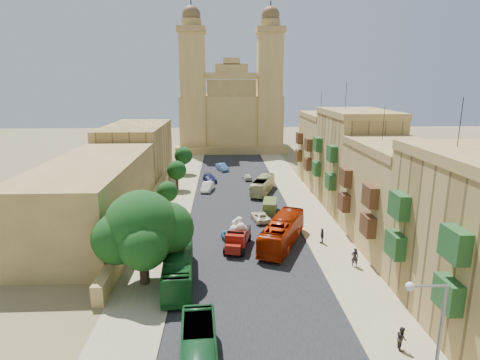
{
  "coord_description": "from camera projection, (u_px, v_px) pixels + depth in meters",
  "views": [
    {
      "loc": [
        -2.48,
        -28.94,
        17.48
      ],
      "look_at": [
        0.0,
        26.0,
        4.0
      ],
      "focal_mm": 30.0,
      "sensor_mm": 36.0,
      "label": 1
    }
  ],
  "objects": [
    {
      "name": "kerb_west",
      "position": [
        193.0,
        199.0,
        61.14
      ],
      "size": [
        0.25,
        140.0,
        0.12
      ],
      "primitive_type": "cube",
      "color": "#9C8D66",
      "rests_on": "ground"
    },
    {
      "name": "car_dkblue",
      "position": [
        210.0,
        178.0,
        71.96
      ],
      "size": [
        3.04,
        4.79,
        1.29
      ],
      "primitive_type": "imported",
      "rotation": [
        0.0,
        0.0,
        0.3
      ],
      "color": "#19204D",
      "rests_on": "ground"
    },
    {
      "name": "red_truck",
      "position": [
        238.0,
        235.0,
        43.12
      ],
      "size": [
        3.25,
        5.83,
        3.24
      ],
      "color": "maroon",
      "rests_on": "ground"
    },
    {
      "name": "streetlamp",
      "position": [
        430.0,
        337.0,
        19.81
      ],
      "size": [
        2.11,
        0.44,
        8.22
      ],
      "color": "gray",
      "rests_on": "ground"
    },
    {
      "name": "bus_red_east",
      "position": [
        282.0,
        232.0,
        43.84
      ],
      "size": [
        6.62,
        11.08,
        3.05
      ],
      "primitive_type": "imported",
      "rotation": [
        0.0,
        0.0,
        2.74
      ],
      "color": "#A12002",
      "rests_on": "ground"
    },
    {
      "name": "car_cream",
      "position": [
        260.0,
        217.0,
        51.68
      ],
      "size": [
        2.59,
        4.45,
        1.17
      ],
      "primitive_type": "imported",
      "rotation": [
        0.0,
        0.0,
        3.3
      ],
      "color": "beige",
      "rests_on": "ground"
    },
    {
      "name": "road_surface",
      "position": [
        239.0,
        199.0,
        61.46
      ],
      "size": [
        14.0,
        140.0,
        0.01
      ],
      "primitive_type": "cube",
      "color": "black",
      "rests_on": "ground"
    },
    {
      "name": "ficus_tree",
      "position": [
        143.0,
        230.0,
        34.62
      ],
      "size": [
        8.53,
        7.85,
        8.53
      ],
      "color": "#35271A",
      "rests_on": "ground"
    },
    {
      "name": "bus_green_north",
      "position": [
        178.0,
        266.0,
        35.82
      ],
      "size": [
        3.17,
        10.69,
        2.94
      ],
      "primitive_type": "imported",
      "rotation": [
        0.0,
        0.0,
        0.07
      ],
      "color": "#175B20",
      "rests_on": "ground"
    },
    {
      "name": "car_blue_a",
      "position": [
        233.0,
        238.0,
        44.47
      ],
      "size": [
        2.94,
        4.06,
        1.28
      ],
      "primitive_type": "imported",
      "rotation": [
        0.0,
        0.0,
        0.43
      ],
      "color": "teal",
      "rests_on": "ground"
    },
    {
      "name": "pedestrian_c",
      "position": [
        322.0,
        236.0,
        44.43
      ],
      "size": [
        0.46,
        1.04,
        1.76
      ],
      "primitive_type": "imported",
      "rotation": [
        0.0,
        0.0,
        4.74
      ],
      "color": "#313239",
      "rests_on": "ground"
    },
    {
      "name": "car_white_b",
      "position": [
        247.0,
        177.0,
        73.45
      ],
      "size": [
        1.7,
        3.5,
        1.15
      ],
      "primitive_type": "imported",
      "rotation": [
        0.0,
        0.0,
        3.24
      ],
      "color": "beige",
      "rests_on": "ground"
    },
    {
      "name": "west_building_mid",
      "position": [
        137.0,
        152.0,
        73.06
      ],
      "size": [
        10.0,
        22.0,
        10.0
      ],
      "primitive_type": "cube",
      "color": "tan",
      "rests_on": "ground"
    },
    {
      "name": "sidewalk_east",
      "position": [
        300.0,
        198.0,
        61.87
      ],
      "size": [
        5.0,
        140.0,
        0.01
      ],
      "primitive_type": "cube",
      "color": "#9C8D66",
      "rests_on": "ground"
    },
    {
      "name": "west_wall",
      "position": [
        144.0,
        216.0,
        50.99
      ],
      "size": [
        1.0,
        40.0,
        1.8
      ],
      "primitive_type": "cube",
      "color": "#A7894B",
      "rests_on": "ground"
    },
    {
      "name": "olive_pickup",
      "position": [
        270.0,
        206.0,
        55.1
      ],
      "size": [
        2.41,
        4.31,
        1.68
      ],
      "color": "#485A21",
      "rests_on": "ground"
    },
    {
      "name": "church",
      "position": [
        231.0,
        113.0,
        106.36
      ],
      "size": [
        28.0,
        22.5,
        36.3
      ],
      "color": "#A7894B",
      "rests_on": "ground"
    },
    {
      "name": "ground",
      "position": [
        255.0,
        304.0,
        32.35
      ],
      "size": [
        260.0,
        260.0,
        0.0
      ],
      "primitive_type": "plane",
      "color": "brown"
    },
    {
      "name": "sidewalk_west",
      "position": [
        177.0,
        200.0,
        61.04
      ],
      "size": [
        5.0,
        140.0,
        0.01
      ],
      "primitive_type": "cube",
      "color": "#9C8D66",
      "rests_on": "ground"
    },
    {
      "name": "pedestrian_b",
      "position": [
        402.0,
        338.0,
        26.77
      ],
      "size": [
        0.71,
        0.86,
        1.65
      ],
      "primitive_type": "imported",
      "rotation": [
        0.0,
        0.0,
        1.46
      ],
      "color": "#2D2725",
      "rests_on": "ground"
    },
    {
      "name": "townhouse_d",
      "position": [
        328.0,
        149.0,
        69.42
      ],
      "size": [
        9.0,
        14.0,
        15.9
      ],
      "color": "#A7894B",
      "rests_on": "ground"
    },
    {
      "name": "street_tree_d",
      "position": [
        183.0,
        156.0,
        77.63
      ],
      "size": [
        3.48,
        3.48,
        5.34
      ],
      "color": "#35271A",
      "rests_on": "ground"
    },
    {
      "name": "townhouse_c",
      "position": [
        355.0,
        160.0,
        55.66
      ],
      "size": [
        9.0,
        14.0,
        17.4
      ],
      "color": "tan",
      "rests_on": "ground"
    },
    {
      "name": "street_tree_a",
      "position": [
        152.0,
        215.0,
        42.68
      ],
      "size": [
        3.58,
        3.58,
        5.5
      ],
      "color": "#35271A",
      "rests_on": "ground"
    },
    {
      "name": "west_building_low",
      "position": [
        93.0,
        196.0,
        48.03
      ],
      "size": [
        10.0,
        28.0,
        8.4
      ],
      "primitive_type": "cube",
      "color": "olive",
      "rests_on": "ground"
    },
    {
      "name": "bus_cream_east",
      "position": [
        263.0,
        185.0,
        64.66
      ],
      "size": [
        4.92,
        9.42,
        2.56
      ],
      "primitive_type": "imported",
      "rotation": [
        0.0,
        0.0,
        2.82
      ],
      "color": "beige",
      "rests_on": "ground"
    },
    {
      "name": "kerb_east",
      "position": [
        284.0,
        198.0,
        61.75
      ],
      "size": [
        0.25,
        140.0,
        0.12
      ],
      "primitive_type": "cube",
      "color": "#9C8D66",
      "rests_on": "ground"
    },
    {
      "name": "car_white_a",
      "position": [
        207.0,
        187.0,
        65.87
      ],
      "size": [
        2.26,
        4.57,
        1.44
      ],
      "primitive_type": "imported",
      "rotation": [
        0.0,
        0.0,
        -0.17
      ],
      "color": "white",
      "rests_on": "ground"
    },
    {
      "name": "street_tree_b",
      "position": [
        167.0,
        192.0,
        54.5
      ],
      "size": [
        2.87,
        2.87,
        4.41
      ],
      "color": "#35271A",
      "rests_on": "ground"
    },
    {
      "name": "townhouse_b",
      "position": [
        397.0,
        197.0,
        42.38
      ],
      "size": [
        9.0,
        14.0,
        14.9
      ],
      "color": "#A7894B",
      "rests_on": "ground"
    },
    {
      "name": "street_tree_c",
      "position": [
        177.0,
        170.0,
        66.06
      ],
      "size": [
        3.2,
        3.2,
        4.91
      ],
      "color": "#35271A",
      "rests_on": "ground"
    },
    {
      "name": "car_blue_b",
      "position": [
        222.0,
        167.0,
        81.21
      ],
      "size": [
        2.87,
        4.57,
        1.42
      ],
      "primitive_type": "imported",
      "rotation": [
        0.0,
        0.0,
        0.34
      ],
      "color": "#4472B9",
      "rests_on": "ground"
    },
    {
      "name": "pedestrian_a",
      "position": [
        355.0,
        257.0,
        38.83
      ],
      "size": [
        0.74,
        0.53,
        1.91
      ],
      "primitive_type": "imported",
      "rotation": [
        0.0,
        0.0,
        3.04
      ],
      "color": "black",
      "rests_on": "ground"
    }
  ]
}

